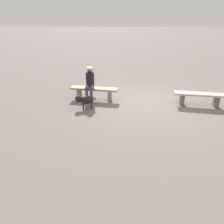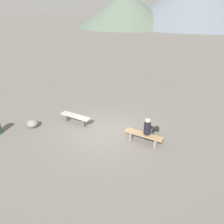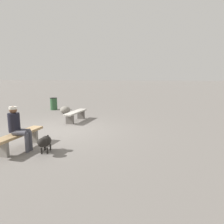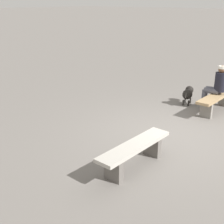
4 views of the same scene
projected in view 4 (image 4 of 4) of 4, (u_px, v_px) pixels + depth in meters
ground at (179, 136)px, 7.08m from camera, size 210.00×210.00×0.06m
bench_left at (135, 151)px, 5.60m from camera, size 1.79×0.42×0.47m
bench_right at (216, 99)px, 8.43m from camera, size 1.84×0.41×0.47m
seated_person at (217, 84)px, 8.45m from camera, size 0.36×0.61×1.27m
dog at (188, 93)px, 9.07m from camera, size 0.72×0.40×0.49m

